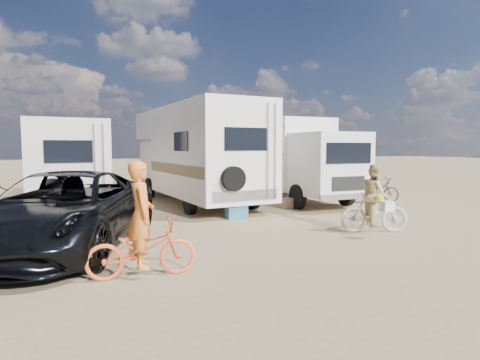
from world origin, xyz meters
name	(u,v)px	position (x,y,z in m)	size (l,w,h in m)	color
ground	(285,242)	(0.00, 0.00, 0.00)	(140.00, 140.00, 0.00)	#9F885F
rv_main	(195,156)	(-0.22, 7.18, 1.85)	(2.58, 8.39, 3.69)	silver
rv_left	(66,168)	(-4.87, 6.85, 1.47)	(2.13, 7.22, 2.95)	white
box_truck	(293,160)	(3.70, 6.51, 1.65)	(2.32, 7.33, 3.30)	white
dark_suv	(64,210)	(-4.67, 1.21, 0.83)	(2.75, 5.95, 1.65)	black
bike_man	(142,249)	(-3.37, -1.33, 0.48)	(0.63, 1.82, 0.96)	#EC5822
bike_woman	(374,212)	(2.64, 0.17, 0.52)	(0.49, 1.72, 1.04)	#B9B89F
rider_man	(141,225)	(-3.37, -1.33, 0.89)	(0.65, 0.43, 1.78)	orange
rider_woman	(374,202)	(2.64, 0.17, 0.79)	(0.76, 0.60, 1.57)	tan
bike_parked	(375,190)	(6.26, 4.54, 0.50)	(0.66, 1.90, 1.00)	#252725
cooler	(236,210)	(0.05, 3.31, 0.25)	(0.61, 0.45, 0.49)	teal
crate	(288,203)	(2.50, 4.60, 0.19)	(0.47, 0.47, 0.37)	#9B785B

